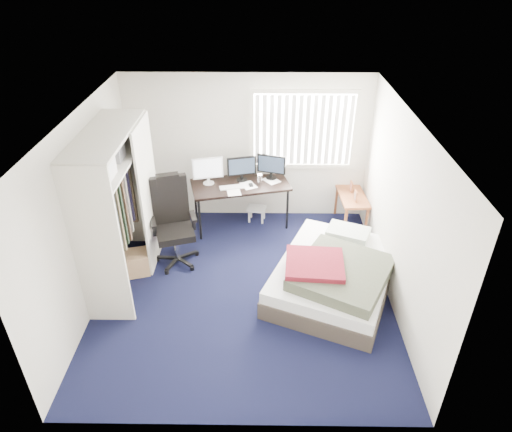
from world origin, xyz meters
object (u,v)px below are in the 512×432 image
object	(u,v)px
desk	(240,182)
bed	(334,274)
office_chair	(174,230)
nightstand	(352,199)

from	to	relation	value
desk	bed	world-z (taller)	desk
office_chair	nightstand	size ratio (longest dim) A/B	1.57
desk	office_chair	size ratio (longest dim) A/B	1.25
desk	nightstand	distance (m)	1.90
nightstand	bed	size ratio (longest dim) A/B	0.36
nightstand	bed	world-z (taller)	nightstand
desk	bed	size ratio (longest dim) A/B	0.72
desk	office_chair	xyz separation A→B (m)	(-0.95, -1.03, -0.28)
office_chair	nightstand	bearing A→B (deg)	19.52
nightstand	desk	bearing A→B (deg)	179.13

